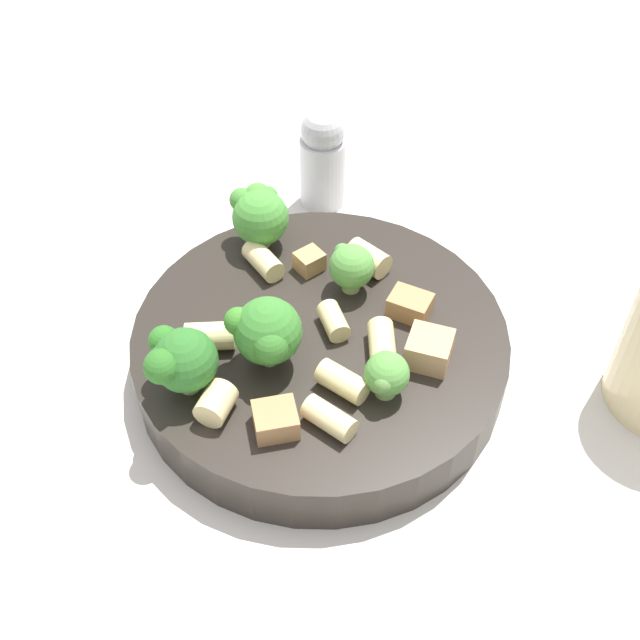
# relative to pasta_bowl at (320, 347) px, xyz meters

# --- Properties ---
(ground_plane) EXTENTS (2.00, 2.00, 0.00)m
(ground_plane) POSITION_rel_pasta_bowl_xyz_m (0.00, 0.00, -0.02)
(ground_plane) COLOR beige
(pasta_bowl) EXTENTS (0.22, 0.22, 0.03)m
(pasta_bowl) POSITION_rel_pasta_bowl_xyz_m (0.00, 0.00, 0.00)
(pasta_bowl) COLOR #28231E
(pasta_bowl) RESTS_ON ground_plane
(broccoli_floret_0) EXTENTS (0.02, 0.03, 0.03)m
(broccoli_floret_0) POSITION_rel_pasta_bowl_xyz_m (-0.02, 0.05, 0.03)
(broccoli_floret_0) COLOR #93B766
(broccoli_floret_0) RESTS_ON pasta_bowl
(broccoli_floret_1) EXTENTS (0.04, 0.04, 0.04)m
(broccoli_floret_1) POSITION_rel_pasta_bowl_xyz_m (0.02, -0.09, 0.04)
(broccoli_floret_1) COLOR #9EC175
(broccoli_floret_1) RESTS_ON pasta_bowl
(broccoli_floret_2) EXTENTS (0.03, 0.03, 0.03)m
(broccoli_floret_2) POSITION_rel_pasta_bowl_xyz_m (-0.03, -0.03, 0.03)
(broccoli_floret_2) COLOR #93B766
(broccoli_floret_2) RESTS_ON pasta_bowl
(broccoli_floret_3) EXTENTS (0.04, 0.04, 0.04)m
(broccoli_floret_3) POSITION_rel_pasta_bowl_xyz_m (0.08, 0.02, 0.04)
(broccoli_floret_3) COLOR #84AD60
(broccoli_floret_3) RESTS_ON pasta_bowl
(broccoli_floret_4) EXTENTS (0.04, 0.04, 0.04)m
(broccoli_floret_4) POSITION_rel_pasta_bowl_xyz_m (0.03, 0.02, 0.04)
(broccoli_floret_4) COLOR #93B766
(broccoli_floret_4) RESTS_ON pasta_bowl
(rigatoni_0) EXTENTS (0.03, 0.03, 0.02)m
(rigatoni_0) POSITION_rel_pasta_bowl_xyz_m (-0.04, -0.05, 0.02)
(rigatoni_0) COLOR beige
(rigatoni_0) RESTS_ON pasta_bowl
(rigatoni_1) EXTENTS (0.02, 0.03, 0.02)m
(rigatoni_1) POSITION_rel_pasta_bowl_xyz_m (-0.03, 0.03, 0.02)
(rigatoni_1) COLOR beige
(rigatoni_1) RESTS_ON pasta_bowl
(rigatoni_2) EXTENTS (0.02, 0.03, 0.01)m
(rigatoni_2) POSITION_rel_pasta_bowl_xyz_m (0.02, -0.01, 0.02)
(rigatoni_2) COLOR beige
(rigatoni_2) RESTS_ON pasta_bowl
(rigatoni_3) EXTENTS (0.02, 0.03, 0.01)m
(rigatoni_3) POSITION_rel_pasta_bowl_xyz_m (0.02, -0.06, 0.02)
(rigatoni_3) COLOR beige
(rigatoni_3) RESTS_ON pasta_bowl
(rigatoni_4) EXTENTS (0.03, 0.02, 0.02)m
(rigatoni_4) POSITION_rel_pasta_bowl_xyz_m (0.06, -0.01, 0.02)
(rigatoni_4) COLOR beige
(rigatoni_4) RESTS_ON pasta_bowl
(rigatoni_5) EXTENTS (0.01, 0.02, 0.01)m
(rigatoni_5) POSITION_rel_pasta_bowl_xyz_m (-0.01, 0.00, 0.02)
(rigatoni_5) COLOR beige
(rigatoni_5) RESTS_ON pasta_bowl
(rigatoni_6) EXTENTS (0.03, 0.03, 0.01)m
(rigatoni_6) POSITION_rel_pasta_bowl_xyz_m (0.01, 0.07, 0.02)
(rigatoni_6) COLOR beige
(rigatoni_6) RESTS_ON pasta_bowl
(rigatoni_7) EXTENTS (0.03, 0.03, 0.02)m
(rigatoni_7) POSITION_rel_pasta_bowl_xyz_m (0.07, 0.04, 0.02)
(rigatoni_7) COLOR beige
(rigatoni_7) RESTS_ON pasta_bowl
(rigatoni_8) EXTENTS (0.03, 0.03, 0.01)m
(rigatoni_8) POSITION_rel_pasta_bowl_xyz_m (0.00, 0.05, 0.02)
(rigatoni_8) COLOR beige
(rigatoni_8) RESTS_ON pasta_bowl
(chicken_chunk_0) EXTENTS (0.02, 0.02, 0.01)m
(chicken_chunk_0) POSITION_rel_pasta_bowl_xyz_m (-0.01, -0.05, 0.02)
(chicken_chunk_0) COLOR tan
(chicken_chunk_0) RESTS_ON pasta_bowl
(chicken_chunk_1) EXTENTS (0.02, 0.02, 0.01)m
(chicken_chunk_1) POSITION_rel_pasta_bowl_xyz_m (0.04, 0.06, 0.02)
(chicken_chunk_1) COLOR #A87A4C
(chicken_chunk_1) RESTS_ON pasta_bowl
(chicken_chunk_2) EXTENTS (0.03, 0.03, 0.01)m
(chicken_chunk_2) POSITION_rel_pasta_bowl_xyz_m (-0.06, -0.00, 0.02)
(chicken_chunk_2) COLOR #A87A4C
(chicken_chunk_2) RESTS_ON pasta_bowl
(chicken_chunk_3) EXTENTS (0.03, 0.03, 0.02)m
(chicken_chunk_3) POSITION_rel_pasta_bowl_xyz_m (-0.05, 0.04, 0.02)
(chicken_chunk_3) COLOR tan
(chicken_chunk_3) RESTS_ON pasta_bowl
(pepper_shaker) EXTENTS (0.03, 0.03, 0.08)m
(pepper_shaker) POSITION_rel_pasta_bowl_xyz_m (-0.05, -0.16, 0.02)
(pepper_shaker) COLOR silver
(pepper_shaker) RESTS_ON ground_plane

